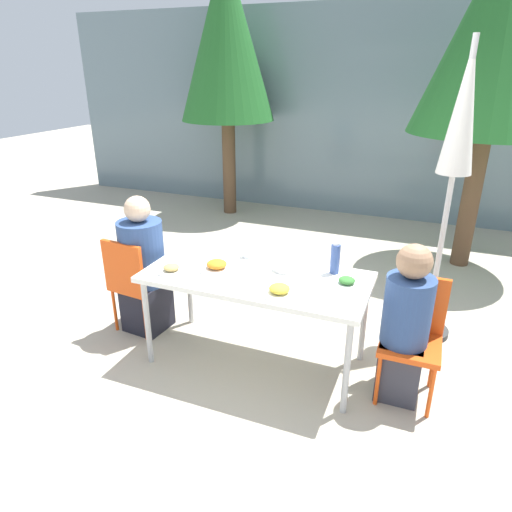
{
  "coord_description": "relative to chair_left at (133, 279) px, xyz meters",
  "views": [
    {
      "loc": [
        1.13,
        -2.81,
        2.17
      ],
      "look_at": [
        0.0,
        0.0,
        0.9
      ],
      "focal_mm": 32.0,
      "sensor_mm": 36.0,
      "label": 1
    }
  ],
  "objects": [
    {
      "name": "tree_behind_right",
      "position": [
        -0.74,
        3.51,
        2.02
      ],
      "size": [
        1.36,
        1.36,
        3.67
      ],
      "color": "brown",
      "rests_on": "ground"
    },
    {
      "name": "plate_1",
      "position": [
        0.53,
        -0.22,
        0.27
      ],
      "size": [
        0.21,
        0.21,
        0.06
      ],
      "color": "white",
      "rests_on": "dining_table"
    },
    {
      "name": "person_left",
      "position": [
        0.06,
        0.08,
        0.06
      ],
      "size": [
        0.37,
        0.37,
        1.21
      ],
      "rotation": [
        0.0,
        0.0,
        -0.1
      ],
      "color": "black",
      "rests_on": "ground"
    },
    {
      "name": "person_right",
      "position": [
        2.21,
        -0.03,
        0.05
      ],
      "size": [
        0.32,
        0.32,
        1.14
      ],
      "rotation": [
        0.0,
        0.0,
        -3.14
      ],
      "color": "#383842",
      "rests_on": "ground"
    },
    {
      "name": "chair_right",
      "position": [
        2.26,
        0.05,
        0.0
      ],
      "size": [
        0.4,
        0.4,
        0.86
      ],
      "rotation": [
        0.0,
        0.0,
        -3.14
      ],
      "color": "#E54C14",
      "rests_on": "ground"
    },
    {
      "name": "chair_left",
      "position": [
        0.0,
        0.0,
        0.0
      ],
      "size": [
        0.44,
        0.44,
        0.86
      ],
      "rotation": [
        0.0,
        0.0,
        -0.1
      ],
      "color": "#E54C14",
      "rests_on": "ground"
    },
    {
      "name": "building_facade",
      "position": [
        1.13,
        4.24,
        1.0
      ],
      "size": [
        10.0,
        0.2,
        3.0
      ],
      "color": "slate",
      "rests_on": "ground"
    },
    {
      "name": "ground_plane",
      "position": [
        1.13,
        -0.03,
        -0.5
      ],
      "size": [
        24.0,
        24.0,
        0.0
      ],
      "primitive_type": "plane",
      "color": "#B2A893"
    },
    {
      "name": "salad_bowl",
      "position": [
        1.3,
        0.12,
        0.28
      ],
      "size": [
        0.16,
        0.16,
        0.06
      ],
      "color": "white",
      "rests_on": "dining_table"
    },
    {
      "name": "plate_2",
      "position": [
        1.39,
        -0.26,
        0.28
      ],
      "size": [
        0.26,
        0.26,
        0.07
      ],
      "color": "white",
      "rests_on": "dining_table"
    },
    {
      "name": "dining_table",
      "position": [
        1.13,
        -0.03,
        0.19
      ],
      "size": [
        1.65,
        0.77,
        0.75
      ],
      "color": "white",
      "rests_on": "ground"
    },
    {
      "name": "plate_3",
      "position": [
        0.82,
        -0.05,
        0.28
      ],
      "size": [
        0.28,
        0.28,
        0.07
      ],
      "color": "white",
      "rests_on": "dining_table"
    },
    {
      "name": "plate_0",
      "position": [
        1.79,
        0.05,
        0.27
      ],
      "size": [
        0.21,
        0.21,
        0.06
      ],
      "color": "white",
      "rests_on": "dining_table"
    },
    {
      "name": "bottle",
      "position": [
        1.66,
        0.22,
        0.37
      ],
      "size": [
        0.07,
        0.07,
        0.24
      ],
      "color": "#334C8E",
      "rests_on": "dining_table"
    },
    {
      "name": "closed_umbrella",
      "position": [
        2.37,
        0.9,
        1.19
      ],
      "size": [
        0.36,
        0.36,
        2.38
      ],
      "color": "#333333",
      "rests_on": "ground"
    },
    {
      "name": "drinking_cup",
      "position": [
        0.94,
        0.26,
        0.29
      ],
      "size": [
        0.08,
        0.08,
        0.08
      ],
      "color": "silver",
      "rests_on": "dining_table"
    },
    {
      "name": "tree_behind_left",
      "position": [
        2.65,
        2.65,
        2.03
      ],
      "size": [
        1.59,
        1.59,
        3.6
      ],
      "color": "brown",
      "rests_on": "ground"
    }
  ]
}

